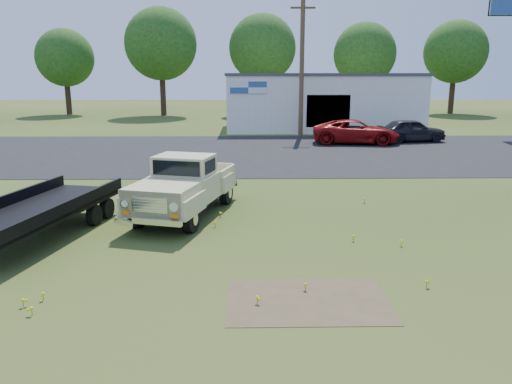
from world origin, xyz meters
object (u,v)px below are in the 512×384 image
at_px(vintage_pickup_truck, 185,185).
at_px(red_pickup, 356,132).
at_px(flatbed_trailer, 36,207).
at_px(dark_sedan, 411,130).

bearing_deg(vintage_pickup_truck, red_pickup, 77.03).
xyz_separation_m(vintage_pickup_truck, flatbed_trailer, (-3.55, -2.03, -0.09)).
bearing_deg(dark_sedan, red_pickup, 93.70).
relative_size(flatbed_trailer, red_pickup, 1.18).
distance_m(flatbed_trailer, dark_sedan, 23.89).
relative_size(flatbed_trailer, dark_sedan, 1.46).
bearing_deg(dark_sedan, flatbed_trailer, 131.08).
xyz_separation_m(flatbed_trailer, red_pickup, (11.91, 17.42, -0.11)).
height_order(flatbed_trailer, dark_sedan, flatbed_trailer).
bearing_deg(red_pickup, vintage_pickup_truck, 157.94).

